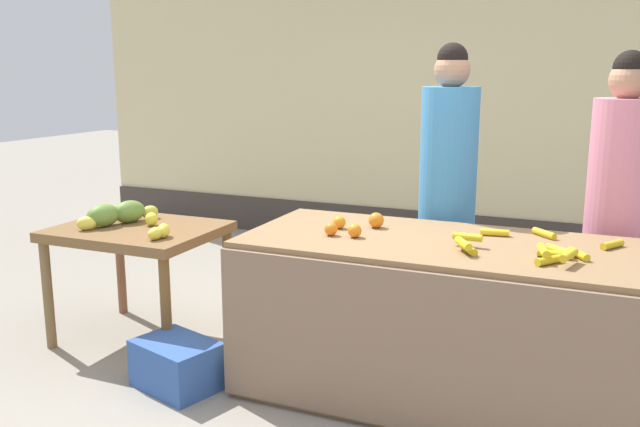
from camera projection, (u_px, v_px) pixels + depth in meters
name	position (u px, v px, depth m)	size (l,w,h in m)	color
ground_plane	(357.00, 379.00, 3.77)	(24.00, 24.00, 0.00)	gray
market_wall_back	(475.00, 61.00, 6.12)	(7.98, 0.23, 3.58)	beige
fruit_stall_counter	(443.00, 321.00, 3.49)	(2.06, 0.94, 0.84)	olive
side_table_wooden	(138.00, 242.00, 4.20)	(0.97, 0.77, 0.74)	brown
banana_bunch_pile	(534.00, 247.00, 3.20)	(0.78, 0.66, 0.07)	gold
orange_pile	(355.00, 225.00, 3.61)	(0.26, 0.34, 0.08)	orange
mango_papaya_pile	(121.00, 216.00, 4.21)	(0.73, 0.56, 0.14)	yellow
vendor_woman_blue_shirt	(447.00, 197.00, 4.09)	(0.34, 0.34, 1.84)	#33333D
vendor_woman_pink_shirt	(617.00, 215.00, 3.73)	(0.34, 0.34, 1.79)	#33333D
produce_crate	(177.00, 364.00, 3.65)	(0.44, 0.32, 0.26)	#3359A5
produce_sack	(291.00, 284.00, 4.58)	(0.36, 0.30, 0.53)	maroon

